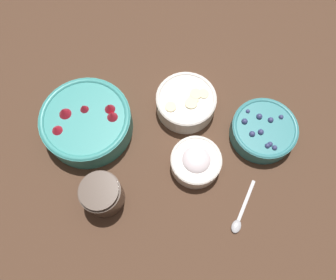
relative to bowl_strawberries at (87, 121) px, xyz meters
name	(u,v)px	position (x,y,z in m)	size (l,w,h in m)	color
ground_plane	(197,133)	(-0.28, -0.03, -0.04)	(4.00, 4.00, 0.00)	#4C3323
bowl_strawberries	(87,121)	(0.00, 0.00, 0.00)	(0.23, 0.23, 0.09)	teal
bowl_blueberries	(264,130)	(-0.44, -0.06, -0.01)	(0.16, 0.16, 0.06)	teal
bowl_bananas	(186,102)	(-0.24, -0.10, -0.01)	(0.16, 0.16, 0.06)	silver
bowl_cream	(196,162)	(-0.29, 0.05, -0.01)	(0.12, 0.12, 0.06)	silver
jar_chocolate	(102,195)	(-0.08, 0.17, 0.00)	(0.10, 0.10, 0.09)	#4C3D33
spoon	(240,216)	(-0.41, 0.16, -0.04)	(0.05, 0.14, 0.01)	#B2B2B7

